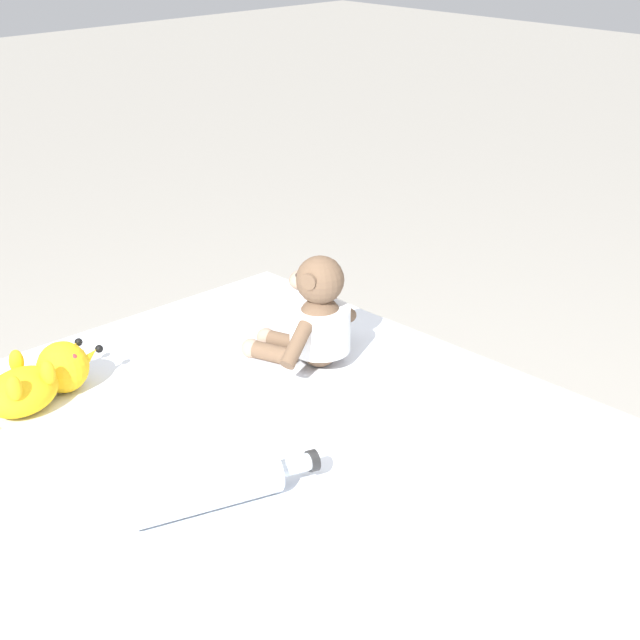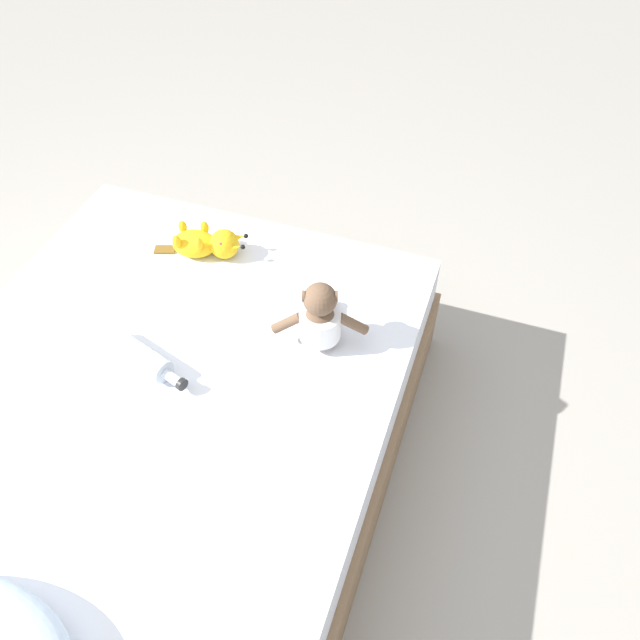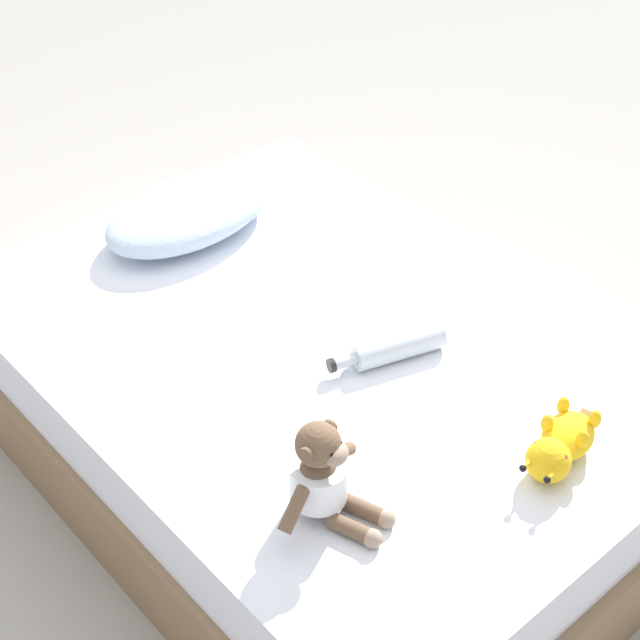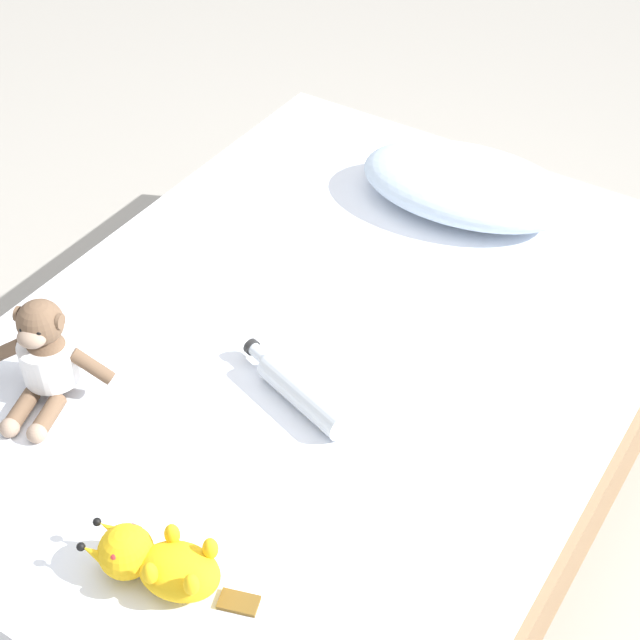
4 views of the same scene
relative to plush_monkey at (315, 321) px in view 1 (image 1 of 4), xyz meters
The scene contains 3 objects.
plush_monkey is the anchor object (origin of this frame).
plush_yellow_creature 0.54m from the plush_monkey, 26.05° to the right, with size 0.33×0.15×0.10m.
glass_bottle 0.53m from the plush_monkey, 28.69° to the left, with size 0.31×0.14×0.07m.
Camera 1 is at (0.88, 0.89, 1.34)m, focal length 56.50 mm.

